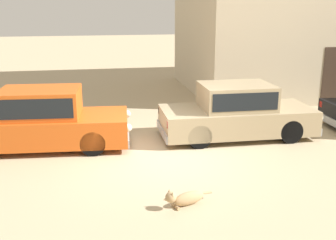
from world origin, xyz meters
TOP-DOWN VIEW (x-y plane):
  - ground_plane at (0.00, 0.00)m, footprint 80.00×80.00m
  - parked_sedan_nearest at (-2.81, 1.40)m, footprint 4.49×2.01m
  - parked_sedan_second at (2.32, 1.33)m, footprint 4.30×1.78m
  - stray_dog_spotted at (0.02, -2.42)m, footprint 1.02×0.43m

SIDE VIEW (x-z plane):
  - ground_plane at x=0.00m, z-range 0.00..0.00m
  - stray_dog_spotted at x=0.02m, z-range -0.03..0.34m
  - parked_sedan_second at x=2.32m, z-range -0.01..1.46m
  - parked_sedan_nearest at x=-2.81m, z-range -0.02..1.51m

